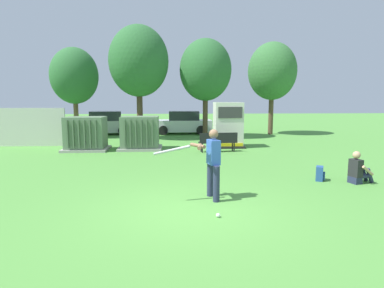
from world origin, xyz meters
name	(u,v)px	position (x,y,z in m)	size (l,w,h in m)	color
ground_plane	(192,209)	(0.00, 0.00, 0.00)	(96.00, 96.00, 0.00)	#51933D
fence_panel	(18,127)	(-8.43, 10.50, 1.00)	(4.80, 0.12, 2.00)	beige
transformer_west	(86,134)	(-4.55, 8.85, 0.79)	(2.10, 1.70, 1.62)	#9E9B93
transformer_mid_west	(140,133)	(-1.98, 9.01, 0.79)	(2.10, 1.70, 1.62)	#9E9B93
generator_enclosure	(228,125)	(2.47, 9.49, 1.14)	(1.60, 1.40, 2.30)	#262626
park_bench	(218,141)	(1.74, 7.92, 0.54)	(1.83, 0.60, 0.92)	black
batter	(211,160)	(0.53, 0.72, 0.98)	(1.61, 0.75, 1.74)	#282D4C
sports_ball	(218,215)	(0.52, -0.57, 0.04)	(0.09, 0.09, 0.09)	white
seated_spectator	(358,171)	(5.04, 1.98, 0.38)	(0.78, 0.63, 0.96)	#282D4C
backpack	(320,174)	(4.06, 2.33, 0.21)	(0.35, 0.38, 0.44)	#264C8C
tree_left	(74,76)	(-6.54, 14.37, 3.90)	(2.98, 2.98, 5.69)	brown
tree_center_left	(139,61)	(-2.37, 13.24, 4.71)	(3.59, 3.59, 6.86)	#4C3828
tree_center_right	(205,70)	(1.73, 13.73, 4.25)	(3.25, 3.25, 6.20)	#4C3828
tree_right	(272,71)	(6.53, 15.46, 4.35)	(3.32, 3.32, 6.34)	brown
parked_car_leftmost	(104,124)	(-5.12, 16.08, 0.75)	(4.40, 2.36, 1.62)	#B2B2B7
parked_car_left_of_center	(182,123)	(0.35, 16.19, 0.75)	(4.22, 1.95, 1.62)	silver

